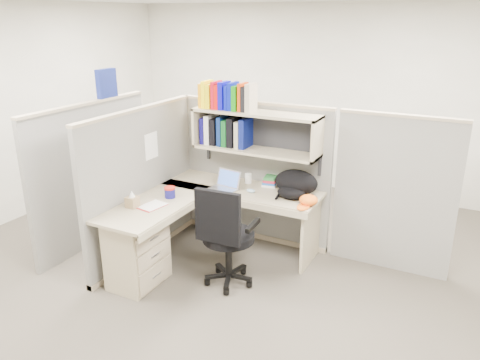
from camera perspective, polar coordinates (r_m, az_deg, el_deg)
The scene contains 14 objects.
ground at distance 4.97m, azimuth -2.85°, elevation -10.95°, with size 6.00×6.00×0.00m, color #3B352E.
room_shell at distance 4.38m, azimuth -3.20°, elevation 7.66°, with size 6.00×6.00×6.00m.
cubicle at distance 5.12m, azimuth -4.05°, elevation 1.14°, with size 3.79×1.84×1.95m.
desk at distance 4.75m, azimuth -8.96°, elevation -6.67°, with size 1.74×1.75×0.73m.
laptop at distance 5.02m, azimuth -2.07°, elevation -0.09°, with size 0.29×0.29×0.21m, color #AAABAF, non-canonical shape.
backpack at distance 4.86m, azimuth 6.61°, elevation -0.50°, with size 0.46×0.35×0.27m, color black, non-canonical shape.
orange_cap at distance 4.69m, azimuth 8.36°, elevation -2.42°, with size 0.18×0.21×0.10m, color orange, non-canonical shape.
snack_canister at distance 4.88m, azimuth -8.54°, elevation -1.47°, with size 0.12×0.12×0.11m.
tissue_box at distance 4.70m, azimuth -13.01°, elevation -2.26°, with size 0.11×0.11×0.17m, color #917752, non-canonical shape.
mouse at distance 4.98m, azimuth 1.33°, elevation -1.31°, with size 0.10×0.07×0.04m, color #91B5CE.
paper_cup at distance 5.24m, azimuth 1.01°, elevation 0.20°, with size 0.08×0.08×0.11m, color silver.
book_stack at distance 5.20m, azimuth 3.74°, elevation -0.06°, with size 0.15×0.21×0.10m, color gray, non-canonical shape.
loose_paper at distance 4.72m, azimuth -10.60°, elevation -3.05°, with size 0.19×0.25×0.00m, color silver, non-canonical shape.
task_chair at distance 4.54m, azimuth -1.64°, elevation -8.70°, with size 0.56×0.52×1.05m.
Camera 1 is at (2.17, -3.70, 2.51)m, focal length 35.00 mm.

